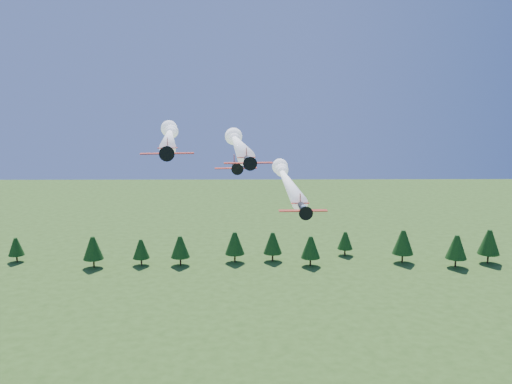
{
  "coord_description": "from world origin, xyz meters",
  "views": [
    {
      "loc": [
        1.19,
        -85.58,
        60.1
      ],
      "look_at": [
        1.96,
        0.0,
        44.82
      ],
      "focal_mm": 40.0,
      "sensor_mm": 36.0,
      "label": 1
    }
  ],
  "objects_px": {
    "plane_lead": "(237,142)",
    "plane_slot": "(236,166)",
    "plane_left": "(169,136)",
    "plane_right": "(285,178)"
  },
  "relations": [
    {
      "from": "plane_right",
      "to": "plane_slot",
      "type": "relative_size",
      "value": 7.1
    },
    {
      "from": "plane_lead",
      "to": "plane_slot",
      "type": "distance_m",
      "value": 13.05
    },
    {
      "from": "plane_left",
      "to": "plane_slot",
      "type": "height_order",
      "value": "plane_left"
    },
    {
      "from": "plane_right",
      "to": "plane_slot",
      "type": "bearing_deg",
      "value": -114.97
    },
    {
      "from": "plane_left",
      "to": "plane_right",
      "type": "distance_m",
      "value": 24.83
    },
    {
      "from": "plane_right",
      "to": "plane_left",
      "type": "bearing_deg",
      "value": -176.08
    },
    {
      "from": "plane_left",
      "to": "plane_slot",
      "type": "bearing_deg",
      "value": -63.1
    },
    {
      "from": "plane_slot",
      "to": "plane_left",
      "type": "bearing_deg",
      "value": 118.48
    },
    {
      "from": "plane_left",
      "to": "plane_right",
      "type": "bearing_deg",
      "value": -1.81
    },
    {
      "from": "plane_lead",
      "to": "plane_left",
      "type": "height_order",
      "value": "plane_left"
    }
  ]
}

